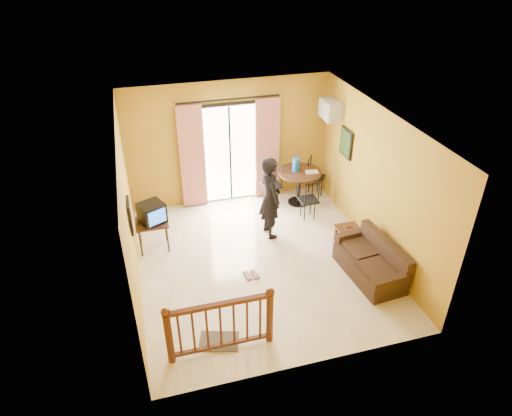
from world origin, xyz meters
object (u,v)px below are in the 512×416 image
object	(u,v)px
standing_person	(270,198)
coffee_table	(352,239)
sofa	(372,263)
dining_table	(299,178)
television	(152,213)

from	to	relation	value
standing_person	coffee_table	bearing A→B (deg)	-131.69
coffee_table	sofa	distance (m)	0.81
coffee_table	standing_person	size ratio (longest dim) A/B	0.48
dining_table	standing_person	size ratio (longest dim) A/B	0.55
television	standing_person	bearing A→B (deg)	-28.44
standing_person	television	bearing A→B (deg)	79.15
television	coffee_table	world-z (taller)	television
sofa	standing_person	size ratio (longest dim) A/B	0.92
television	sofa	distance (m)	4.21
sofa	standing_person	xyz separation A→B (m)	(-1.41, 1.77, 0.59)
television	coffee_table	xyz separation A→B (m)	(3.72, -1.10, -0.57)
television	coffee_table	bearing A→B (deg)	-41.47
television	coffee_table	size ratio (longest dim) A/B	0.69
dining_table	sofa	distance (m)	2.85
coffee_table	sofa	bearing A→B (deg)	-90.14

